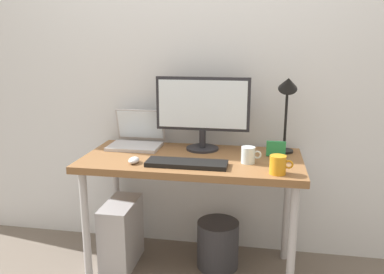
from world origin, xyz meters
name	(u,v)px	position (x,y,z in m)	size (l,w,h in m)	color
ground_plane	(192,270)	(0.00, 0.00, 0.00)	(6.00, 6.00, 0.00)	#665B51
back_wall	(202,56)	(0.00, 0.36, 1.30)	(4.40, 0.04, 2.60)	silver
desk	(192,169)	(0.00, 0.00, 0.66)	(1.26, 0.61, 0.74)	brown
monitor	(203,109)	(0.03, 0.17, 0.99)	(0.57, 0.20, 0.45)	#232328
laptop	(137,137)	(-0.39, 0.19, 0.79)	(0.32, 0.27, 0.23)	#B2B2B7
desk_lamp	(287,96)	(0.53, 0.17, 1.08)	(0.11, 0.16, 0.48)	black
keyboard	(188,163)	(0.00, -0.16, 0.75)	(0.44, 0.14, 0.02)	black
mouse	(134,160)	(-0.30, -0.17, 0.75)	(0.06, 0.09, 0.03)	silver
coffee_mug	(278,165)	(0.48, -0.22, 0.78)	(0.12, 0.08, 0.10)	orange
glass_cup	(248,155)	(0.33, -0.06, 0.78)	(0.11, 0.08, 0.09)	silver
photo_frame	(276,149)	(0.48, 0.09, 0.78)	(0.11, 0.02, 0.09)	#268C4C
computer_tower	(121,234)	(-0.45, -0.01, 0.21)	(0.18, 0.36, 0.42)	#B2B2B7
wastebasket	(218,244)	(0.15, 0.07, 0.15)	(0.26, 0.26, 0.30)	#333338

